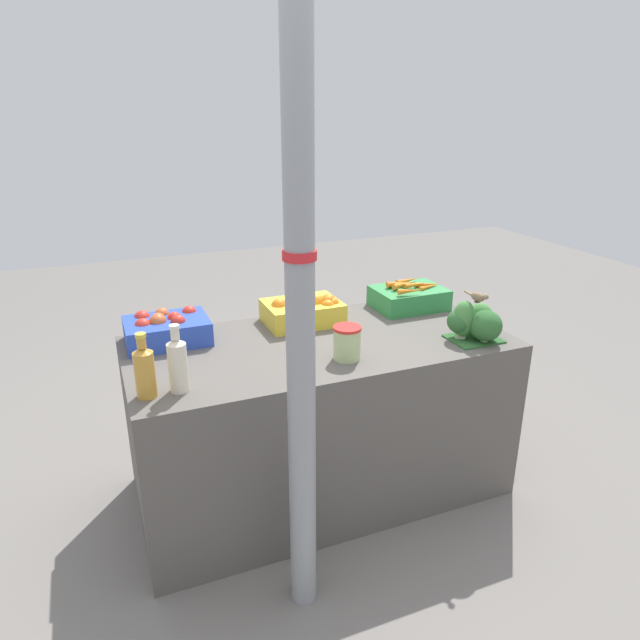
% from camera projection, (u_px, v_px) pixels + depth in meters
% --- Properties ---
extents(ground_plane, '(10.00, 10.00, 0.00)m').
position_uv_depth(ground_plane, '(320.00, 486.00, 2.80)').
color(ground_plane, slate).
extents(market_table, '(1.68, 0.80, 0.77)m').
position_uv_depth(market_table, '(320.00, 417.00, 2.67)').
color(market_table, '#56514C').
rests_on(market_table, ground_plane).
extents(support_pole, '(0.11, 0.11, 2.42)m').
position_uv_depth(support_pole, '(300.00, 293.00, 1.75)').
color(support_pole, gray).
rests_on(support_pole, ground_plane).
extents(apple_crate, '(0.36, 0.26, 0.14)m').
position_uv_depth(apple_crate, '(166.00, 328.00, 2.51)').
color(apple_crate, '#2847B7').
rests_on(apple_crate, market_table).
extents(orange_crate, '(0.36, 0.26, 0.14)m').
position_uv_depth(orange_crate, '(305.00, 311.00, 2.73)').
color(orange_crate, gold).
rests_on(orange_crate, market_table).
extents(carrot_crate, '(0.36, 0.26, 0.14)m').
position_uv_depth(carrot_crate, '(409.00, 297.00, 2.94)').
color(carrot_crate, '#2D8442').
rests_on(carrot_crate, market_table).
extents(broccoli_pile, '(0.23, 0.22, 0.18)m').
position_uv_depth(broccoli_pile, '(475.00, 322.00, 2.53)').
color(broccoli_pile, '#2D602D').
rests_on(broccoli_pile, market_table).
extents(juice_bottle_amber, '(0.07, 0.07, 0.24)m').
position_uv_depth(juice_bottle_amber, '(145.00, 370.00, 2.01)').
color(juice_bottle_amber, gold).
rests_on(juice_bottle_amber, market_table).
extents(juice_bottle_cloudy, '(0.07, 0.07, 0.26)m').
position_uv_depth(juice_bottle_cloudy, '(178.00, 363.00, 2.05)').
color(juice_bottle_cloudy, beige).
rests_on(juice_bottle_cloudy, market_table).
extents(pickle_jar, '(0.12, 0.12, 0.14)m').
position_uv_depth(pickle_jar, '(347.00, 343.00, 2.33)').
color(pickle_jar, '#B2C684').
rests_on(pickle_jar, market_table).
extents(sparrow_bird, '(0.05, 0.14, 0.05)m').
position_uv_depth(sparrow_bird, '(479.00, 297.00, 2.45)').
color(sparrow_bird, '#4C3D2D').
rests_on(sparrow_bird, broccoli_pile).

